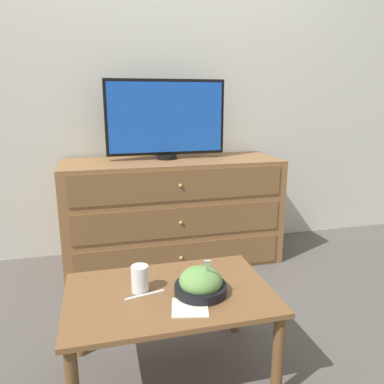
# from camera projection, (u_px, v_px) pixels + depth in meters

# --- Properties ---
(ground_plane) EXTENTS (12.00, 12.00, 0.00)m
(ground_plane) POSITION_uv_depth(u_px,v_px,m) (166.00, 245.00, 2.96)
(ground_plane) COLOR #56514C
(wall_back) EXTENTS (12.00, 0.05, 2.60)m
(wall_back) POSITION_uv_depth(u_px,v_px,m) (163.00, 73.00, 2.66)
(wall_back) COLOR silver
(wall_back) RESTS_ON ground_plane
(dresser) EXTENTS (1.46, 0.52, 0.72)m
(dresser) POSITION_uv_depth(u_px,v_px,m) (172.00, 211.00, 2.60)
(dresser) COLOR olive
(dresser) RESTS_ON ground_plane
(tv) EXTENTS (0.80, 0.14, 0.53)m
(tv) POSITION_uv_depth(u_px,v_px,m) (166.00, 119.00, 2.49)
(tv) COLOR black
(tv) RESTS_ON dresser
(coffee_table) EXTENTS (0.81, 0.53, 0.38)m
(coffee_table) POSITION_uv_depth(u_px,v_px,m) (170.00, 305.00, 1.50)
(coffee_table) COLOR brown
(coffee_table) RESTS_ON ground_plane
(takeout_bowl) EXTENTS (0.21, 0.21, 0.17)m
(takeout_bowl) POSITION_uv_depth(u_px,v_px,m) (201.00, 284.00, 1.46)
(takeout_bowl) COLOR black
(takeout_bowl) RESTS_ON coffee_table
(drink_cup) EXTENTS (0.07, 0.07, 0.11)m
(drink_cup) POSITION_uv_depth(u_px,v_px,m) (140.00, 280.00, 1.48)
(drink_cup) COLOR beige
(drink_cup) RESTS_ON coffee_table
(napkin) EXTENTS (0.16, 0.16, 0.00)m
(napkin) POSITION_uv_depth(u_px,v_px,m) (190.00, 307.00, 1.37)
(napkin) COLOR silver
(napkin) RESTS_ON coffee_table
(knife) EXTENTS (0.16, 0.04, 0.01)m
(knife) POSITION_uv_depth(u_px,v_px,m) (145.00, 295.00, 1.45)
(knife) COLOR white
(knife) RESTS_ON coffee_table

